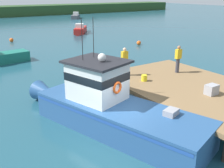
# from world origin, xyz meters

# --- Properties ---
(ground_plane) EXTENTS (200.00, 200.00, 0.00)m
(ground_plane) POSITION_xyz_m (0.00, 0.00, 0.00)
(ground_plane) COLOR #1E4C5B
(dock) EXTENTS (6.00, 9.00, 1.20)m
(dock) POSITION_xyz_m (4.80, 0.00, 1.07)
(dock) COLOR #4C3D2D
(dock) RESTS_ON ground
(main_fishing_boat) EXTENTS (4.82, 9.90, 4.80)m
(main_fishing_boat) POSITION_xyz_m (0.03, 0.47, 1.01)
(main_fishing_boat) COLOR #285184
(main_fishing_boat) RESTS_ON ground
(crate_single_far) EXTENTS (0.61, 0.45, 0.48)m
(crate_single_far) POSITION_xyz_m (4.63, -1.43, 1.44)
(crate_single_far) COLOR #9E9EA3
(crate_single_far) RESTS_ON dock
(bait_bucket) EXTENTS (0.32, 0.32, 0.34)m
(bait_bucket) POSITION_xyz_m (3.26, 1.86, 1.37)
(bait_bucket) COLOR yellow
(bait_bucket) RESTS_ON dock
(deckhand_by_the_boat) EXTENTS (0.36, 0.22, 1.63)m
(deckhand_by_the_boat) POSITION_xyz_m (5.96, 1.99, 2.06)
(deckhand_by_the_boat) COLOR #383842
(deckhand_by_the_boat) RESTS_ON dock
(deckhand_further_back) EXTENTS (0.36, 0.22, 1.63)m
(deckhand_further_back) POSITION_xyz_m (2.97, 3.30, 2.06)
(deckhand_further_back) COLOR #383842
(deckhand_further_back) RESTS_ON dock
(moored_boat_far_left) EXTENTS (4.02, 5.13, 1.39)m
(moored_boat_far_left) POSITION_xyz_m (21.40, 47.29, 0.48)
(moored_boat_far_left) COLOR #4C4C51
(moored_boat_far_left) RESTS_ON ground
(moored_boat_off_the_point) EXTENTS (4.03, 5.16, 1.40)m
(moored_boat_off_the_point) POSITION_xyz_m (12.05, 26.79, 0.48)
(moored_boat_off_the_point) COLOR red
(moored_boat_off_the_point) RESTS_ON ground
(mooring_buoy_channel_marker) EXTENTS (0.50, 0.50, 0.50)m
(mooring_buoy_channel_marker) POSITION_xyz_m (13.43, 14.78, 0.25)
(mooring_buoy_channel_marker) COLOR #EA5B19
(mooring_buoy_channel_marker) RESTS_ON ground
(mooring_buoy_inshore) EXTENTS (0.48, 0.48, 0.48)m
(mooring_buoy_inshore) POSITION_xyz_m (1.73, 24.85, 0.24)
(mooring_buoy_inshore) COLOR #EA5B19
(mooring_buoy_inshore) RESTS_ON ground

